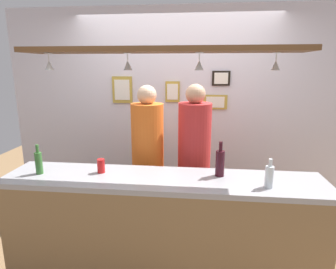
{
  "coord_description": "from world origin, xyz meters",
  "views": [
    {
      "loc": [
        0.3,
        -2.56,
        1.87
      ],
      "look_at": [
        0.0,
        0.1,
        1.23
      ],
      "focal_mm": 30.35,
      "sensor_mm": 36.0,
      "label": 1
    }
  ],
  "objects_px": {
    "person_right_red_shirt": "(194,149)",
    "bottle_wine_dark_red": "(220,163)",
    "bottle_beer_green_import": "(39,162)",
    "picture_frame_crest": "(173,92)",
    "drink_can": "(101,166)",
    "bottle_soda_clear": "(269,176)",
    "picture_frame_upper_small": "(221,78)",
    "picture_frame_caricature": "(122,90)",
    "picture_frame_lower_pair": "(215,102)",
    "person_middle_orange_shirt": "(148,149)"
  },
  "relations": [
    {
      "from": "bottle_soda_clear",
      "to": "drink_can",
      "type": "height_order",
      "value": "bottle_soda_clear"
    },
    {
      "from": "bottle_beer_green_import",
      "to": "picture_frame_lower_pair",
      "type": "bearing_deg",
      "value": 42.57
    },
    {
      "from": "person_middle_orange_shirt",
      "to": "picture_frame_caricature",
      "type": "bearing_deg",
      "value": 121.44
    },
    {
      "from": "bottle_beer_green_import",
      "to": "bottle_wine_dark_red",
      "type": "relative_size",
      "value": 0.87
    },
    {
      "from": "bottle_wine_dark_red",
      "to": "picture_frame_lower_pair",
      "type": "relative_size",
      "value": 1.0
    },
    {
      "from": "drink_can",
      "to": "bottle_beer_green_import",
      "type": "bearing_deg",
      "value": -170.88
    },
    {
      "from": "drink_can",
      "to": "picture_frame_caricature",
      "type": "relative_size",
      "value": 0.36
    },
    {
      "from": "bottle_wine_dark_red",
      "to": "drink_can",
      "type": "distance_m",
      "value": 1.03
    },
    {
      "from": "bottle_soda_clear",
      "to": "picture_frame_upper_small",
      "type": "distance_m",
      "value": 1.68
    },
    {
      "from": "picture_frame_caricature",
      "to": "picture_frame_crest",
      "type": "bearing_deg",
      "value": 0.0
    },
    {
      "from": "picture_frame_upper_small",
      "to": "picture_frame_caricature",
      "type": "xyz_separation_m",
      "value": [
        -1.26,
        0.0,
        -0.15
      ]
    },
    {
      "from": "person_middle_orange_shirt",
      "to": "person_right_red_shirt",
      "type": "relative_size",
      "value": 0.99
    },
    {
      "from": "person_middle_orange_shirt",
      "to": "person_right_red_shirt",
      "type": "distance_m",
      "value": 0.49
    },
    {
      "from": "bottle_soda_clear",
      "to": "picture_frame_caricature",
      "type": "distance_m",
      "value": 2.22
    },
    {
      "from": "bottle_beer_green_import",
      "to": "person_right_red_shirt",
      "type": "bearing_deg",
      "value": 27.04
    },
    {
      "from": "person_right_red_shirt",
      "to": "bottle_soda_clear",
      "type": "xyz_separation_m",
      "value": [
        0.59,
        -0.75,
        0.03
      ]
    },
    {
      "from": "drink_can",
      "to": "picture_frame_upper_small",
      "type": "relative_size",
      "value": 0.55
    },
    {
      "from": "picture_frame_crest",
      "to": "drink_can",
      "type": "bearing_deg",
      "value": -110.23
    },
    {
      "from": "person_right_red_shirt",
      "to": "drink_can",
      "type": "height_order",
      "value": "person_right_red_shirt"
    },
    {
      "from": "bottle_soda_clear",
      "to": "bottle_beer_green_import",
      "type": "bearing_deg",
      "value": 177.64
    },
    {
      "from": "person_right_red_shirt",
      "to": "picture_frame_crest",
      "type": "distance_m",
      "value": 0.97
    },
    {
      "from": "person_middle_orange_shirt",
      "to": "bottle_wine_dark_red",
      "type": "relative_size",
      "value": 5.64
    },
    {
      "from": "person_middle_orange_shirt",
      "to": "person_right_red_shirt",
      "type": "height_order",
      "value": "person_right_red_shirt"
    },
    {
      "from": "picture_frame_caricature",
      "to": "picture_frame_lower_pair",
      "type": "height_order",
      "value": "picture_frame_caricature"
    },
    {
      "from": "picture_frame_lower_pair",
      "to": "person_middle_orange_shirt",
      "type": "bearing_deg",
      "value": -133.96
    },
    {
      "from": "picture_frame_upper_small",
      "to": "person_right_red_shirt",
      "type": "bearing_deg",
      "value": -111.54
    },
    {
      "from": "picture_frame_caricature",
      "to": "picture_frame_lower_pair",
      "type": "xyz_separation_m",
      "value": [
        1.19,
        0.0,
        -0.14
      ]
    },
    {
      "from": "person_right_red_shirt",
      "to": "bottle_wine_dark_red",
      "type": "height_order",
      "value": "person_right_red_shirt"
    },
    {
      "from": "bottle_beer_green_import",
      "to": "drink_can",
      "type": "relative_size",
      "value": 2.13
    },
    {
      "from": "bottle_beer_green_import",
      "to": "picture_frame_crest",
      "type": "xyz_separation_m",
      "value": [
        1.02,
        1.43,
        0.49
      ]
    },
    {
      "from": "bottle_beer_green_import",
      "to": "picture_frame_crest",
      "type": "relative_size",
      "value": 1.0
    },
    {
      "from": "person_middle_orange_shirt",
      "to": "drink_can",
      "type": "relative_size",
      "value": 13.87
    },
    {
      "from": "person_middle_orange_shirt",
      "to": "picture_frame_lower_pair",
      "type": "distance_m",
      "value": 1.13
    },
    {
      "from": "bottle_wine_dark_red",
      "to": "picture_frame_lower_pair",
      "type": "height_order",
      "value": "picture_frame_lower_pair"
    },
    {
      "from": "picture_frame_crest",
      "to": "picture_frame_upper_small",
      "type": "relative_size",
      "value": 1.18
    },
    {
      "from": "bottle_soda_clear",
      "to": "picture_frame_lower_pair",
      "type": "relative_size",
      "value": 0.77
    },
    {
      "from": "picture_frame_lower_pair",
      "to": "picture_frame_caricature",
      "type": "bearing_deg",
      "value": 180.0
    },
    {
      "from": "picture_frame_caricature",
      "to": "picture_frame_lower_pair",
      "type": "relative_size",
      "value": 1.13
    },
    {
      "from": "drink_can",
      "to": "picture_frame_crest",
      "type": "height_order",
      "value": "picture_frame_crest"
    },
    {
      "from": "drink_can",
      "to": "bottle_soda_clear",
      "type": "bearing_deg",
      "value": -6.7
    },
    {
      "from": "bottle_soda_clear",
      "to": "picture_frame_crest",
      "type": "bearing_deg",
      "value": 120.44
    },
    {
      "from": "picture_frame_upper_small",
      "to": "picture_frame_crest",
      "type": "bearing_deg",
      "value": 180.0
    },
    {
      "from": "picture_frame_crest",
      "to": "person_right_red_shirt",
      "type": "bearing_deg",
      "value": -68.25
    },
    {
      "from": "bottle_beer_green_import",
      "to": "picture_frame_upper_small",
      "type": "bearing_deg",
      "value": 41.47
    },
    {
      "from": "drink_can",
      "to": "picture_frame_lower_pair",
      "type": "bearing_deg",
      "value": 52.44
    },
    {
      "from": "bottle_beer_green_import",
      "to": "picture_frame_upper_small",
      "type": "relative_size",
      "value": 1.18
    },
    {
      "from": "person_middle_orange_shirt",
      "to": "picture_frame_crest",
      "type": "bearing_deg",
      "value": 75.86
    },
    {
      "from": "person_middle_orange_shirt",
      "to": "drink_can",
      "type": "distance_m",
      "value": 0.67
    },
    {
      "from": "bottle_soda_clear",
      "to": "picture_frame_upper_small",
      "type": "relative_size",
      "value": 1.05
    },
    {
      "from": "picture_frame_upper_small",
      "to": "picture_frame_lower_pair",
      "type": "bearing_deg",
      "value": 180.0
    }
  ]
}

